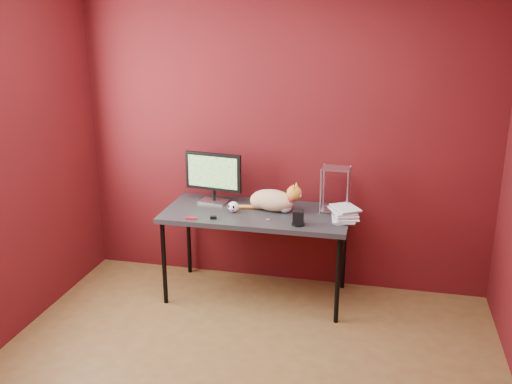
% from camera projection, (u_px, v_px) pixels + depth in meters
% --- Properties ---
extents(room, '(3.52, 3.52, 2.61)m').
position_uv_depth(room, '(228.00, 175.00, 3.11)').
color(room, brown).
rests_on(room, ground).
extents(desk, '(1.50, 0.70, 0.75)m').
position_uv_depth(desk, '(256.00, 217.00, 4.64)').
color(desk, black).
rests_on(desk, ground).
extents(monitor, '(0.50, 0.19, 0.43)m').
position_uv_depth(monitor, '(213.00, 175.00, 4.78)').
color(monitor, silver).
rests_on(monitor, desk).
extents(cat, '(0.56, 0.28, 0.26)m').
position_uv_depth(cat, '(273.00, 200.00, 4.63)').
color(cat, '#C27B29').
rests_on(cat, desk).
extents(skull_mug, '(0.09, 0.09, 0.09)m').
position_uv_depth(skull_mug, '(233.00, 207.00, 4.60)').
color(skull_mug, white).
rests_on(skull_mug, desk).
extents(speaker, '(0.10, 0.10, 0.11)m').
position_uv_depth(speaker, '(298.00, 218.00, 4.32)').
color(speaker, black).
rests_on(speaker, desk).
extents(book_stack, '(0.27, 0.29, 1.16)m').
position_uv_depth(book_stack, '(337.00, 147.00, 4.27)').
color(book_stack, beige).
rests_on(book_stack, desk).
extents(wire_rack, '(0.22, 0.19, 0.37)m').
position_uv_depth(wire_rack, '(335.00, 189.00, 4.59)').
color(wire_rack, silver).
rests_on(wire_rack, desk).
extents(pocket_knife, '(0.09, 0.03, 0.02)m').
position_uv_depth(pocket_knife, '(191.00, 218.00, 4.45)').
color(pocket_knife, '#AF0D20').
rests_on(pocket_knife, desk).
extents(black_gadget, '(0.06, 0.04, 0.02)m').
position_uv_depth(black_gadget, '(213.00, 217.00, 4.46)').
color(black_gadget, black).
rests_on(black_gadget, desk).
extents(washer, '(0.04, 0.04, 0.00)m').
position_uv_depth(washer, '(268.00, 219.00, 4.45)').
color(washer, silver).
rests_on(washer, desk).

